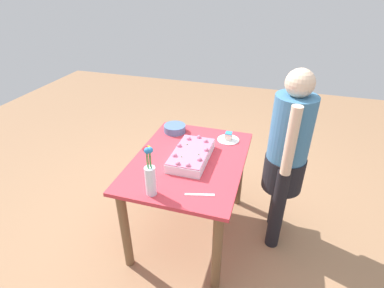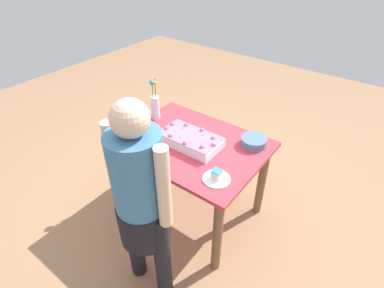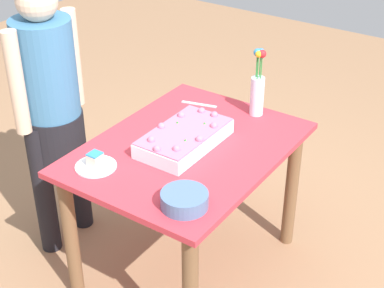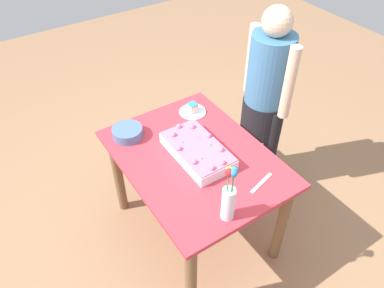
{
  "view_description": "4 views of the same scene",
  "coord_description": "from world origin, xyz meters",
  "views": [
    {
      "loc": [
        -1.88,
        -0.59,
        2.04
      ],
      "look_at": [
        -0.02,
        -0.03,
        0.91
      ],
      "focal_mm": 28.0,
      "sensor_mm": 36.0,
      "label": 1
    },
    {
      "loc": [
        1.14,
        -1.53,
        2.12
      ],
      "look_at": [
        0.04,
        -0.05,
        0.79
      ],
      "focal_mm": 28.0,
      "sensor_mm": 36.0,
      "label": 2
    },
    {
      "loc": [
        1.98,
        1.38,
        2.22
      ],
      "look_at": [
        0.01,
        0.03,
        0.79
      ],
      "focal_mm": 55.0,
      "sensor_mm": 36.0,
      "label": 3
    },
    {
      "loc": [
        -1.39,
        0.93,
        2.36
      ],
      "look_at": [
        -0.03,
        0.04,
        0.91
      ],
      "focal_mm": 35.0,
      "sensor_mm": 36.0,
      "label": 4
    }
  ],
  "objects": [
    {
      "name": "sheet_cake",
      "position": [
        -0.0,
        -0.02,
        0.8
      ],
      "size": [
        0.48,
        0.27,
        0.1
      ],
      "color": "white",
      "rests_on": "dining_table"
    },
    {
      "name": "dining_table",
      "position": [
        0.0,
        0.0,
        0.62
      ],
      "size": [
        1.13,
        0.85,
        0.76
      ],
      "color": "#C73340",
      "rests_on": "ground_plane"
    },
    {
      "name": "fruit_bowl",
      "position": [
        0.4,
        0.26,
        0.79
      ],
      "size": [
        0.2,
        0.2,
        0.07
      ],
      "primitive_type": "cylinder",
      "color": "#4E6C97",
      "rests_on": "dining_table"
    },
    {
      "name": "serving_plate_with_slice",
      "position": [
        0.39,
        -0.24,
        0.78
      ],
      "size": [
        0.19,
        0.19,
        0.07
      ],
      "color": "white",
      "rests_on": "dining_table"
    },
    {
      "name": "cake_knife",
      "position": [
        -0.4,
        -0.2,
        0.76
      ],
      "size": [
        0.07,
        0.2,
        0.0
      ],
      "primitive_type": "cube",
      "rotation": [
        0.0,
        0.0,
        1.83
      ],
      "color": "silver",
      "rests_on": "dining_table"
    },
    {
      "name": "flower_vase",
      "position": [
        -0.47,
        0.11,
        0.91
      ],
      "size": [
        0.07,
        0.07,
        0.36
      ],
      "color": "silver",
      "rests_on": "dining_table"
    },
    {
      "name": "ground_plane",
      "position": [
        0.0,
        0.0,
        0.0
      ],
      "size": [
        8.0,
        8.0,
        0.0
      ],
      "primitive_type": "plane",
      "color": "#9A7150"
    },
    {
      "name": "person_standing",
      "position": [
        0.18,
        -0.73,
        0.85
      ],
      "size": [
        0.45,
        0.31,
        1.49
      ],
      "rotation": [
        0.0,
        0.0,
        1.57
      ],
      "color": "black",
      "rests_on": "ground_plane"
    }
  ]
}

